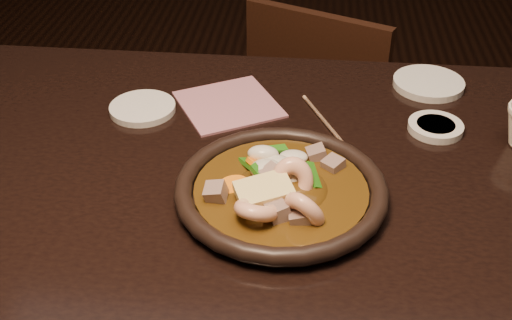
{
  "coord_description": "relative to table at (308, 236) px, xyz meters",
  "views": [
    {
      "loc": [
        -0.01,
        -0.74,
        1.33
      ],
      "look_at": [
        -0.08,
        0.01,
        0.8
      ],
      "focal_mm": 45.0,
      "sensor_mm": 36.0,
      "label": 1
    }
  ],
  "objects": [
    {
      "name": "saucer_left",
      "position": [
        -0.3,
        0.21,
        0.08
      ],
      "size": [
        0.12,
        0.12,
        0.01
      ],
      "primitive_type": "cylinder",
      "color": "silver",
      "rests_on": "table"
    },
    {
      "name": "stirfry",
      "position": [
        -0.05,
        -0.01,
        0.1
      ],
      "size": [
        0.2,
        0.21,
        0.07
      ],
      "color": "#3E270B",
      "rests_on": "plate"
    },
    {
      "name": "chair",
      "position": [
        0.04,
        0.7,
        -0.25
      ],
      "size": [
        0.49,
        0.49,
        0.78
      ],
      "rotation": [
        0.0,
        0.0,
        2.72
      ],
      "color": "black",
      "rests_on": "floor"
    },
    {
      "name": "table",
      "position": [
        0.0,
        0.0,
        0.0
      ],
      "size": [
        1.6,
        0.9,
        0.75
      ],
      "color": "black",
      "rests_on": "floor"
    },
    {
      "name": "soy_dish",
      "position": [
        0.2,
        0.2,
        0.08
      ],
      "size": [
        0.09,
        0.09,
        0.01
      ],
      "primitive_type": "cylinder",
      "color": "silver",
      "rests_on": "table"
    },
    {
      "name": "napkin",
      "position": [
        -0.15,
        0.25,
        0.08
      ],
      "size": [
        0.22,
        0.22,
        0.0
      ],
      "primitive_type": "cube",
      "rotation": [
        0.0,
        0.0,
        0.51
      ],
      "color": "#9E616E",
      "rests_on": "table"
    },
    {
      "name": "saucer_right",
      "position": [
        0.21,
        0.36,
        0.08
      ],
      "size": [
        0.13,
        0.13,
        0.01
      ],
      "primitive_type": "cylinder",
      "color": "silver",
      "rests_on": "table"
    },
    {
      "name": "plate",
      "position": [
        -0.04,
        -0.01,
        0.09
      ],
      "size": [
        0.31,
        0.31,
        0.03
      ],
      "color": "black",
      "rests_on": "table"
    },
    {
      "name": "chopsticks",
      "position": [
        0.03,
        0.19,
        0.08
      ],
      "size": [
        0.1,
        0.21,
        0.01
      ],
      "rotation": [
        0.0,
        0.0,
        0.44
      ],
      "color": "tan",
      "rests_on": "table"
    }
  ]
}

